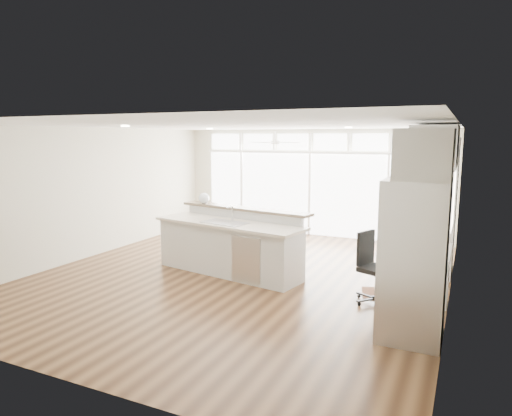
% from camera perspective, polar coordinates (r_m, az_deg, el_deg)
% --- Properties ---
extents(floor, '(7.00, 8.00, 0.02)m').
position_cam_1_polar(floor, '(8.41, -1.97, -8.52)').
color(floor, '#3F2513').
rests_on(floor, ground).
extents(ceiling, '(7.00, 8.00, 0.02)m').
position_cam_1_polar(ceiling, '(8.03, -2.07, 10.27)').
color(ceiling, white).
rests_on(ceiling, wall_back).
extents(wall_back, '(7.00, 0.04, 2.70)m').
position_cam_1_polar(wall_back, '(11.79, 6.88, 3.19)').
color(wall_back, beige).
rests_on(wall_back, floor).
extents(wall_front, '(7.00, 0.04, 2.70)m').
position_cam_1_polar(wall_front, '(4.96, -23.64, -5.32)').
color(wall_front, beige).
rests_on(wall_front, floor).
extents(wall_left, '(0.04, 8.00, 2.70)m').
position_cam_1_polar(wall_left, '(10.18, -19.85, 1.84)').
color(wall_left, beige).
rests_on(wall_left, floor).
extents(wall_right, '(0.04, 8.00, 2.70)m').
position_cam_1_polar(wall_right, '(7.24, 23.48, -1.03)').
color(wall_right, beige).
rests_on(wall_right, floor).
extents(glass_wall, '(5.80, 0.06, 2.08)m').
position_cam_1_polar(glass_wall, '(11.77, 6.76, 1.71)').
color(glass_wall, white).
rests_on(glass_wall, wall_back).
extents(transom_row, '(5.90, 0.06, 0.40)m').
position_cam_1_polar(transom_row, '(11.68, 6.88, 8.20)').
color(transom_row, white).
rests_on(transom_row, wall_back).
extents(desk_window, '(0.04, 0.85, 0.85)m').
position_cam_1_polar(desk_window, '(7.51, 23.34, 0.85)').
color(desk_window, white).
rests_on(desk_window, wall_right).
extents(ceiling_fan, '(1.16, 1.16, 0.32)m').
position_cam_1_polar(ceiling_fan, '(10.78, 2.41, 8.74)').
color(ceiling_fan, white).
rests_on(ceiling_fan, ceiling).
extents(recessed_lights, '(3.40, 3.00, 0.02)m').
position_cam_1_polar(recessed_lights, '(8.21, -1.43, 10.10)').
color(recessed_lights, white).
rests_on(recessed_lights, ceiling).
extents(oven_cabinet, '(0.64, 1.20, 2.50)m').
position_cam_1_polar(oven_cabinet, '(9.05, 21.72, 0.27)').
color(oven_cabinet, silver).
rests_on(oven_cabinet, floor).
extents(desk_nook, '(0.72, 1.30, 0.76)m').
position_cam_1_polar(desk_nook, '(7.76, 20.36, -7.57)').
color(desk_nook, silver).
rests_on(desk_nook, floor).
extents(upper_cabinets, '(0.64, 1.30, 0.64)m').
position_cam_1_polar(upper_cabinets, '(7.46, 21.48, 7.09)').
color(upper_cabinets, silver).
rests_on(upper_cabinets, wall_right).
extents(refrigerator, '(0.76, 0.90, 2.00)m').
position_cam_1_polar(refrigerator, '(6.01, 19.12, -6.10)').
color(refrigerator, silver).
rests_on(refrigerator, floor).
extents(fridge_cabinet, '(0.64, 0.90, 0.60)m').
position_cam_1_polar(fridge_cabinet, '(5.82, 20.36, 6.33)').
color(fridge_cabinet, silver).
rests_on(fridge_cabinet, wall_right).
extents(framed_photos, '(0.06, 0.22, 0.80)m').
position_cam_1_polar(framed_photos, '(8.14, 23.43, 0.35)').
color(framed_photos, black).
rests_on(framed_photos, wall_right).
extents(kitchen_island, '(3.12, 1.63, 1.18)m').
position_cam_1_polar(kitchen_island, '(8.44, -3.44, -4.26)').
color(kitchen_island, silver).
rests_on(kitchen_island, floor).
extents(rug, '(0.99, 0.81, 0.01)m').
position_cam_1_polar(rug, '(7.74, 16.38, -10.33)').
color(rug, '#3A1D12').
rests_on(rug, floor).
extents(office_chair, '(0.72, 0.69, 1.08)m').
position_cam_1_polar(office_chair, '(7.16, 14.85, -7.37)').
color(office_chair, black).
rests_on(office_chair, floor).
extents(fishbowl, '(0.27, 0.27, 0.22)m').
position_cam_1_polar(fishbowl, '(9.22, -6.52, 1.22)').
color(fishbowl, white).
rests_on(fishbowl, kitchen_island).
extents(monitor, '(0.09, 0.46, 0.38)m').
position_cam_1_polar(monitor, '(7.63, 19.99, -3.41)').
color(monitor, black).
rests_on(monitor, desk_nook).
extents(keyboard, '(0.12, 0.29, 0.01)m').
position_cam_1_polar(keyboard, '(7.69, 18.65, -4.66)').
color(keyboard, silver).
rests_on(keyboard, desk_nook).
extents(potted_plant, '(0.28, 0.31, 0.23)m').
position_cam_1_polar(potted_plant, '(8.96, 22.22, 8.92)').
color(potted_plant, '#365926').
rests_on(potted_plant, oven_cabinet).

